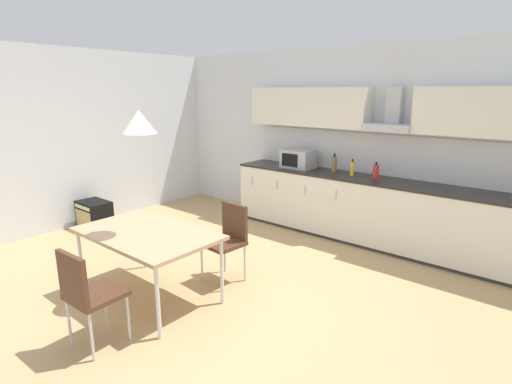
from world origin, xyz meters
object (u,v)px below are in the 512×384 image
Objects in this scene: dining_table at (147,236)px; chair_far_right at (228,235)px; chair_near_right at (86,290)px; guitar_amp at (95,215)px; bottle_red at (376,172)px; pendant_lamp at (139,122)px; bottle_yellow at (352,169)px; bottle_brown at (334,164)px; microwave at (298,159)px.

dining_table is 1.66× the size of chair_far_right.
chair_near_right is 3.20m from guitar_amp.
chair_near_right is 1.67× the size of guitar_amp.
pendant_lamp is at bearing -110.26° from bottle_red.
pendant_lamp is at bearing -104.52° from bottle_yellow.
chair_far_right is (-0.10, -2.15, -0.51)m from bottle_brown.
chair_near_right is (-0.00, -1.65, 0.00)m from chair_far_right.
bottle_red is at bearing 69.74° from dining_table.
microwave is 0.60m from bottle_brown.
bottle_yellow is 3.03m from dining_table.
pendant_lamp is (-0.76, -2.92, 0.78)m from bottle_yellow.
guitar_amp is at bearing -136.11° from microwave.
bottle_red is 4.25m from guitar_amp.
chair_far_right is 1.65m from chair_near_right.
bottle_brown is 1.16× the size of bottle_yellow.
guitar_amp is (-3.54, -2.22, -0.80)m from bottle_red.
bottle_red reaches higher than dining_table.
bottle_yellow is 2.19m from chair_far_right.
microwave is 3.82m from chair_near_right.
bottle_yellow is (0.92, -0.01, -0.04)m from microwave.
microwave is at bearing 93.27° from pendant_lamp.
chair_far_right is at bearing 89.92° from chair_near_right.
bottle_brown is at bearing 168.69° from bottle_yellow.
chair_far_right is (0.33, 0.83, -0.14)m from dining_table.
bottle_yellow is 3.80m from chair_near_right.
chair_near_right is at bearing -90.08° from chair_far_right.
bottle_red is 3.89m from chair_near_right.
bottle_brown reaches higher than chair_far_right.
bottle_brown is 0.66m from bottle_red.
microwave is 0.55× the size of chair_far_right.
guitar_amp is at bearing -178.02° from chair_far_right.
chair_near_right is (-0.11, -3.81, -0.51)m from bottle_brown.
bottle_yellow is 0.75× the size of pendant_lamp.
bottle_brown is at bearing 88.40° from chair_near_right.
pendant_lamp is (-1.09, -2.95, 0.79)m from bottle_red.
chair_near_right is at bearing -91.60° from bottle_brown.
guitar_amp is at bearing 163.39° from pendant_lamp.
bottle_yellow is 0.17× the size of dining_table.
pendant_lamp is (-0.43, -2.98, 0.77)m from bottle_brown.
guitar_amp is 1.63× the size of pendant_lamp.
pendant_lamp reaches higher than chair_near_right.
bottle_brown is 2.22m from chair_far_right.
bottle_yellow reaches higher than chair_near_right.
pendant_lamp reaches higher than chair_far_right.
dining_table is 2.60m from guitar_amp.
microwave reaches higher than chair_near_right.
bottle_yellow is at bearing 75.48° from pendant_lamp.
microwave is 1.73× the size of bottle_brown.
bottle_red reaches higher than chair_near_right.
microwave reaches higher than guitar_amp.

